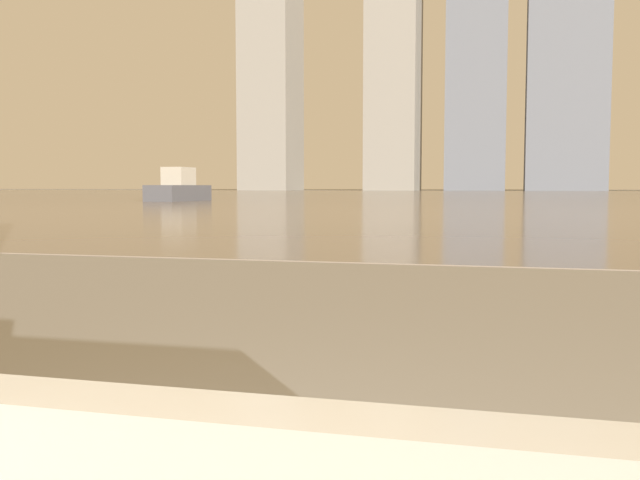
% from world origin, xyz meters
% --- Properties ---
extents(harbor_water, '(180.00, 110.00, 0.01)m').
position_xyz_m(harbor_water, '(0.00, 62.00, 0.01)').
color(harbor_water, gray).
rests_on(harbor_water, ground_plane).
extents(harbor_boat_2, '(1.62, 4.50, 1.68)m').
position_xyz_m(harbor_boat_2, '(-15.32, 33.15, 0.60)').
color(harbor_boat_2, '#4C4C51').
rests_on(harbor_boat_2, harbor_water).
extents(skyline_tower_0, '(8.59, 10.97, 57.95)m').
position_xyz_m(skyline_tower_0, '(-38.61, 118.00, 28.98)').
color(skyline_tower_0, gray).
rests_on(skyline_tower_0, ground_plane).
extents(skyline_tower_1, '(8.27, 10.13, 42.20)m').
position_xyz_m(skyline_tower_1, '(-17.43, 118.00, 21.10)').
color(skyline_tower_1, gray).
rests_on(skyline_tower_1, ground_plane).
extents(skyline_tower_2, '(9.45, 6.22, 42.59)m').
position_xyz_m(skyline_tower_2, '(-4.12, 118.00, 21.29)').
color(skyline_tower_2, slate).
rests_on(skyline_tower_2, ground_plane).
extents(skyline_tower_3, '(11.99, 8.77, 34.83)m').
position_xyz_m(skyline_tower_3, '(9.53, 118.00, 17.41)').
color(skyline_tower_3, slate).
rests_on(skyline_tower_3, ground_plane).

